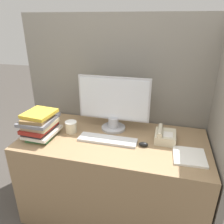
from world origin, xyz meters
name	(u,v)px	position (x,y,z in m)	size (l,w,h in m)	color
cubicle_panel_rear	(124,110)	(0.00, 0.74, 0.83)	(1.85, 0.04, 1.66)	gray
cubicle_panel_right	(219,139)	(0.76, 0.38, 0.83)	(0.04, 0.76, 1.66)	gray
desk	(113,176)	(0.00, 0.35, 0.37)	(1.45, 0.70, 0.74)	#937551
monitor	(114,105)	(-0.04, 0.51, 0.96)	(0.59, 0.20, 0.46)	#B7B7BC
keyboard	(108,140)	(-0.03, 0.31, 0.75)	(0.45, 0.12, 0.02)	silver
mouse	(143,144)	(0.24, 0.30, 0.76)	(0.07, 0.04, 0.03)	black
coffee_cup	(71,127)	(-0.36, 0.37, 0.79)	(0.10, 0.10, 0.10)	beige
book_stack	(40,124)	(-0.57, 0.24, 0.84)	(0.25, 0.30, 0.21)	#38723F
desk_telephone	(165,136)	(0.39, 0.42, 0.78)	(0.16, 0.18, 0.10)	beige
paper_pile	(189,156)	(0.57, 0.24, 0.75)	(0.22, 0.23, 0.02)	white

